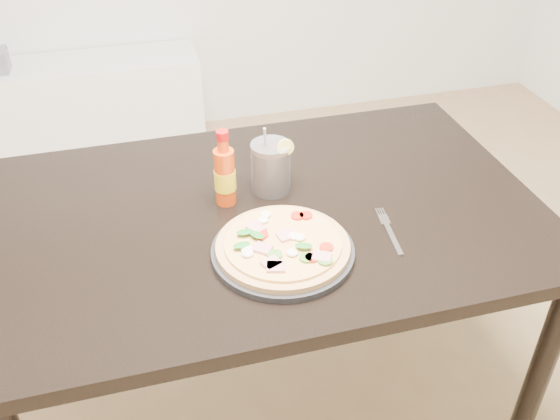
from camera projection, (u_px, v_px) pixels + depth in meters
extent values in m
cube|color=black|center=(268.00, 215.00, 1.61)|extent=(1.40, 0.90, 0.04)
cylinder|color=black|center=(539.00, 375.00, 1.66)|extent=(0.06, 0.06, 0.71)
cylinder|color=black|center=(45.00, 272.00, 1.99)|extent=(0.06, 0.06, 0.71)
cylinder|color=black|center=(412.00, 210.00, 2.27)|extent=(0.06, 0.06, 0.71)
cylinder|color=black|center=(283.00, 251.00, 1.44)|extent=(0.33, 0.33, 0.02)
cylinder|color=tan|center=(283.00, 246.00, 1.43)|extent=(0.31, 0.31, 0.01)
cylinder|color=#D9BB5E|center=(283.00, 243.00, 1.43)|extent=(0.27, 0.27, 0.01)
cube|color=tan|center=(322.00, 257.00, 1.38)|extent=(0.05, 0.05, 0.01)
cube|color=tan|center=(263.00, 248.00, 1.40)|extent=(0.05, 0.05, 0.01)
cube|color=tan|center=(276.00, 267.00, 1.35)|extent=(0.05, 0.04, 0.01)
cube|color=tan|center=(256.00, 228.00, 1.46)|extent=(0.05, 0.05, 0.01)
cube|color=tan|center=(272.00, 263.00, 1.36)|extent=(0.05, 0.05, 0.01)
cube|color=tan|center=(286.00, 236.00, 1.44)|extent=(0.05, 0.04, 0.01)
cylinder|color=red|center=(297.00, 216.00, 1.50)|extent=(0.03, 0.03, 0.01)
cylinder|color=red|center=(312.00, 258.00, 1.37)|extent=(0.03, 0.03, 0.01)
cylinder|color=red|center=(262.00, 235.00, 1.44)|extent=(0.03, 0.03, 0.01)
cylinder|color=red|center=(326.00, 247.00, 1.40)|extent=(0.03, 0.03, 0.01)
cylinder|color=red|center=(306.00, 215.00, 1.50)|extent=(0.03, 0.03, 0.01)
cylinder|color=#447E2A|center=(325.00, 261.00, 1.37)|extent=(0.03, 0.03, 0.01)
cylinder|color=#447E2A|center=(307.00, 258.00, 1.37)|extent=(0.03, 0.03, 0.01)
cylinder|color=#447E2A|center=(275.00, 255.00, 1.38)|extent=(0.03, 0.03, 0.01)
ellipsoid|color=silver|center=(266.00, 214.00, 1.51)|extent=(0.03, 0.03, 0.01)
ellipsoid|color=silver|center=(292.00, 253.00, 1.39)|extent=(0.03, 0.03, 0.01)
ellipsoid|color=silver|center=(263.00, 220.00, 1.49)|extent=(0.03, 0.03, 0.01)
ellipsoid|color=silver|center=(293.00, 236.00, 1.44)|extent=(0.03, 0.03, 0.01)
ellipsoid|color=silver|center=(248.00, 253.00, 1.39)|extent=(0.03, 0.03, 0.01)
ellipsoid|color=silver|center=(247.00, 249.00, 1.40)|extent=(0.03, 0.03, 0.01)
ellipsoid|color=silver|center=(300.00, 237.00, 1.43)|extent=(0.03, 0.03, 0.01)
ellipsoid|color=#1B731E|center=(245.00, 232.00, 1.44)|extent=(0.04, 0.02, 0.00)
ellipsoid|color=#1B731E|center=(257.00, 235.00, 1.43)|extent=(0.04, 0.05, 0.00)
ellipsoid|color=#1B731E|center=(304.00, 246.00, 1.40)|extent=(0.05, 0.04, 0.00)
ellipsoid|color=#1B731E|center=(242.00, 245.00, 1.40)|extent=(0.04, 0.03, 0.00)
cylinder|color=#E3430D|center=(225.00, 177.00, 1.58)|extent=(0.05, 0.05, 0.15)
cylinder|color=yellow|center=(225.00, 180.00, 1.58)|extent=(0.06, 0.06, 0.05)
cylinder|color=#E3430D|center=(223.00, 145.00, 1.52)|extent=(0.03, 0.03, 0.03)
cylinder|color=red|center=(222.00, 135.00, 1.51)|extent=(0.03, 0.03, 0.02)
cylinder|color=black|center=(271.00, 170.00, 1.63)|extent=(0.10, 0.10, 0.12)
cylinder|color=silver|center=(271.00, 167.00, 1.63)|extent=(0.10, 0.10, 0.14)
cylinder|color=#F2E059|center=(286.00, 147.00, 1.58)|extent=(0.04, 0.01, 0.04)
cylinder|color=#B2B2B7|center=(266.00, 153.00, 1.61)|extent=(0.03, 0.06, 0.17)
cube|color=silver|center=(393.00, 239.00, 1.49)|extent=(0.03, 0.12, 0.00)
cube|color=silver|center=(384.00, 220.00, 1.55)|extent=(0.03, 0.04, 0.00)
cube|color=silver|center=(377.00, 212.00, 1.58)|extent=(0.01, 0.03, 0.00)
cube|color=silver|center=(379.00, 212.00, 1.58)|extent=(0.01, 0.03, 0.00)
cube|color=silver|center=(382.00, 212.00, 1.58)|extent=(0.01, 0.03, 0.00)
cube|color=silver|center=(384.00, 212.00, 1.58)|extent=(0.01, 0.03, 0.00)
cube|color=white|center=(61.00, 112.00, 3.14)|extent=(1.40, 0.34, 0.50)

